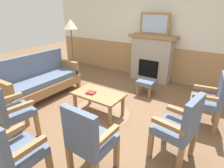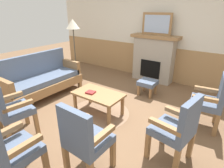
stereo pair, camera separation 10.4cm
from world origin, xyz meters
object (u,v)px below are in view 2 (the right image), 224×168
Objects in this scene: couch at (42,80)px; framed_picture at (157,24)px; coffee_table at (98,96)px; armchair_front_left at (84,138)px; floor_lamp_by_couch at (73,28)px; armchair_corner_left at (8,149)px; footstool at (148,84)px; armchair_front_center at (9,108)px; book_on_table at (91,92)px; armchair_near_fireplace at (178,127)px; fireplace at (154,58)px; armchair_by_window_left at (211,99)px.

framed_picture is at bearing 55.55° from couch.
armchair_front_left is at bearing -56.80° from coffee_table.
framed_picture is 0.44× the size of couch.
coffee_table is 0.57× the size of floor_lamp_by_couch.
armchair_corner_left is (0.12, -4.11, -1.02)m from framed_picture.
footstool is at bearing 72.58° from coffee_table.
couch is 1.52m from armchair_front_center.
framed_picture is 2.64m from book_on_table.
armchair_near_fireplace is at bearing -54.63° from footstool.
armchair_front_center is 2.82m from floor_lamp_by_couch.
couch and armchair_near_fireplace have the same top height.
fireplace is 2.41m from book_on_table.
book_on_table is 2.23m from floor_lamp_by_couch.
book_on_table reaches higher than coffee_table.
fireplace is at bearing 33.47° from floor_lamp_by_couch.
armchair_front_left is at bearing -79.16° from framed_picture.
armchair_by_window_left is (1.41, -0.58, 0.25)m from footstool.
armchair_corner_left is at bearing -42.87° from couch.
armchair_near_fireplace is at bearing -3.63° from couch.
book_on_table is (-0.23, -2.39, -0.20)m from fireplace.
book_on_table reaches higher than footstool.
armchair_front_left is 3.51m from floor_lamp_by_couch.
footstool is (1.99, 1.47, -0.11)m from couch.
floor_lamp_by_couch is at bearing 174.63° from armchair_by_window_left.
armchair_by_window_left is at bearing 22.53° from coffee_table.
framed_picture is 2.21m from floor_lamp_by_couch.
armchair_front_left is at bearing 6.28° from armchair_front_center.
book_on_table is at bearing 2.31° from couch.
coffee_table is at bearing 5.04° from couch.
floor_lamp_by_couch reaches higher than footstool.
armchair_near_fireplace is (3.18, -0.20, 0.14)m from couch.
coffee_table is (-0.11, -2.31, -0.27)m from fireplace.
armchair_by_window_left is at bearing -42.03° from fireplace.
armchair_front_left is (0.36, -2.52, 0.25)m from footstool.
footstool is at bearing 157.78° from armchair_by_window_left.
couch and armchair_corner_left have the same top height.
book_on_table is 0.17× the size of armchair_front_left.
coffee_table is at bearing -92.68° from fireplace.
fireplace is 0.77× the size of floor_lamp_by_couch.
couch is at bearing -143.49° from footstool.
armchair_front_center is at bearing -66.19° from floor_lamp_by_couch.
armchair_corner_left is at bearing -88.38° from framed_picture.
armchair_near_fireplace is at bearing -101.38° from armchair_by_window_left.
floor_lamp_by_couch is at bearing 97.38° from couch.
armchair_corner_left is (0.22, -1.80, 0.15)m from coffee_table.
coffee_table is 5.93× the size of book_on_table.
coffee_table is (-0.11, -2.31, -1.17)m from framed_picture.
armchair_front_left is 0.58× the size of floor_lamp_by_couch.
coffee_table is 1.43m from armchair_front_left.
armchair_front_left is at bearing -42.29° from floor_lamp_by_couch.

